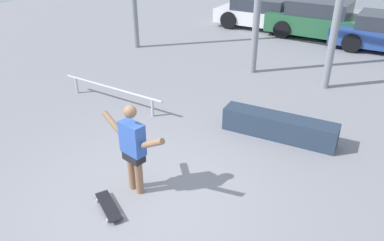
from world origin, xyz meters
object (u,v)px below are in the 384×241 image
(grind_rail, at_px, (111,90))
(skateboarder, at_px, (133,146))
(parked_car_green, at_px, (321,20))
(skateboard, at_px, (109,206))
(parked_car_white, at_px, (263,13))
(grind_box, at_px, (279,127))

(grind_rail, bearing_deg, skateboarder, -39.04)
(parked_car_green, bearing_deg, skateboarder, -89.80)
(grind_rail, relative_size, parked_car_green, 0.75)
(skateboard, xyz_separation_m, grind_rail, (-2.74, 2.87, 0.31))
(skateboard, distance_m, parked_car_white, 12.39)
(grind_box, height_order, grind_rail, grind_box)
(skateboard, bearing_deg, grind_rail, 160.52)
(skateboard, xyz_separation_m, parked_car_white, (-2.90, 12.04, 0.56))
(skateboarder, xyz_separation_m, skateboard, (-0.04, -0.62, -0.80))
(grind_box, bearing_deg, parked_car_green, 101.70)
(grind_box, bearing_deg, skateboarder, -113.17)
(skateboarder, bearing_deg, skateboard, -85.61)
(parked_car_green, bearing_deg, grind_box, -80.26)
(grind_rail, bearing_deg, parked_car_white, 90.96)
(parked_car_green, bearing_deg, parked_car_white, 175.02)
(grind_box, height_order, parked_car_green, parked_car_green)
(grind_box, relative_size, grind_rail, 0.76)
(grind_box, distance_m, parked_car_white, 9.42)
(parked_car_green, bearing_deg, grind_rail, -106.57)
(parked_car_white, distance_m, parked_car_green, 2.51)
(grind_rail, xyz_separation_m, parked_car_white, (-0.15, 9.17, 0.25))
(skateboard, height_order, grind_box, grind_box)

